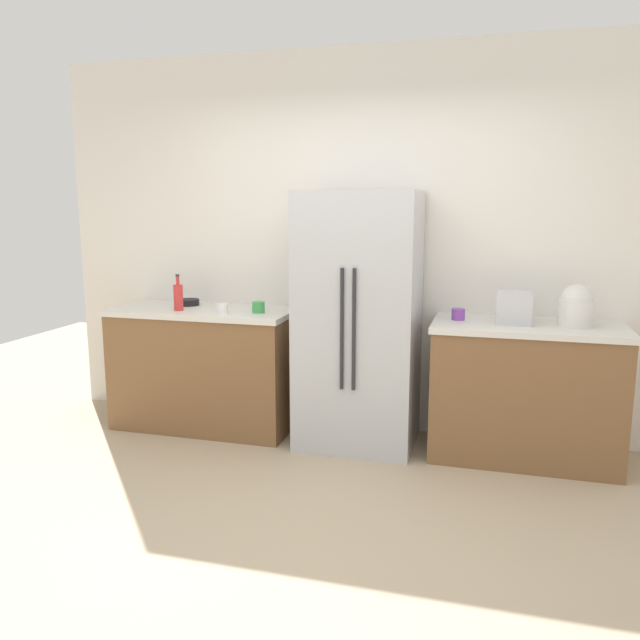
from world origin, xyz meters
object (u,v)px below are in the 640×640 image
bottle_a (178,297)px  cup_c (223,308)px  bowl_a (189,302)px  cup_b (458,314)px  refrigerator (359,321)px  cup_a (258,307)px  toaster (514,308)px  rice_cooker (576,307)px

bottle_a → cup_c: (0.37, -0.04, -0.07)m
cup_c → bowl_a: (-0.41, 0.28, -0.01)m
cup_b → cup_c: (-1.64, -0.20, -0.00)m
refrigerator → bowl_a: refrigerator is taller
cup_a → bottle_a: bearing=-173.9°
cup_c → cup_a: bearing=24.3°
cup_c → bowl_a: bearing=145.7°
refrigerator → bottle_a: 1.35m
toaster → cup_b: (-0.36, 0.05, -0.07)m
toaster → cup_c: bearing=-175.7°
cup_a → cup_c: cup_a is taller
toaster → bottle_a: (-2.37, -0.11, -0.00)m
toaster → cup_c: toaster is taller
bottle_a → cup_a: bottle_a is taller
rice_cooker → cup_b: rice_cooker is taller
refrigerator → cup_a: size_ratio=19.59×
cup_a → toaster: bearing=1.5°
bottle_a → cup_b: size_ratio=2.99×
toaster → bowl_a: 2.42m
cup_b → bowl_a: 2.06m
cup_a → bowl_a: 0.67m
refrigerator → toaster: refrigerator is taller
cup_b → cup_c: cup_b is taller
bottle_a → bowl_a: bearing=100.2°
refrigerator → cup_b: (0.67, 0.07, 0.07)m
rice_cooker → bowl_a: (-2.80, 0.11, -0.10)m
toaster → cup_c: 2.01m
bottle_a → bowl_a: (-0.04, 0.24, -0.08)m
cup_c → bowl_a: cup_c is taller
cup_b → cup_c: size_ratio=1.11×
bowl_a → refrigerator: bearing=-6.0°
rice_cooker → cup_c: (-2.38, -0.17, -0.09)m
rice_cooker → bottle_a: (-2.75, -0.13, -0.03)m
bottle_a → cup_c: 0.38m
toaster → rice_cooker: bearing=2.6°
refrigerator → cup_c: 0.98m
rice_cooker → bottle_a: size_ratio=1.02×
rice_cooker → cup_a: bearing=-178.3°
rice_cooker → cup_b: 0.75m
refrigerator → bowl_a: size_ratio=10.82×
cup_a → cup_b: cup_a is taller
cup_c → toaster: bearing=4.3°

